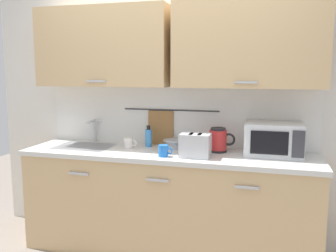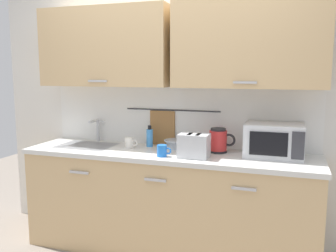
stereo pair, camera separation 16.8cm
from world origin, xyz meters
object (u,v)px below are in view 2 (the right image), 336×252
at_px(mug_near_sink, 130,143).
at_px(mug_by_kettle, 162,151).
at_px(toaster, 194,146).
at_px(dish_soap_bottle, 150,137).
at_px(electric_kettle, 219,141).
at_px(mixing_bowl, 176,143).
at_px(microwave, 274,140).

bearing_deg(mug_near_sink, mug_by_kettle, -29.51).
bearing_deg(toaster, mug_near_sink, 165.15).
height_order(dish_soap_bottle, toaster, dish_soap_bottle).
bearing_deg(dish_soap_bottle, electric_kettle, -3.37).
bearing_deg(mug_near_sink, mixing_bowl, 17.72).
distance_m(electric_kettle, mixing_bowl, 0.40).
bearing_deg(mug_by_kettle, toaster, 11.32).
relative_size(mixing_bowl, mug_by_kettle, 1.78).
xyz_separation_m(mixing_bowl, mug_by_kettle, (-0.01, -0.35, 0.00)).
distance_m(microwave, mixing_bowl, 0.86).
xyz_separation_m(dish_soap_bottle, mug_near_sink, (-0.15, -0.12, -0.04)).
distance_m(dish_soap_bottle, mixing_bowl, 0.25).
bearing_deg(dish_soap_bottle, mug_near_sink, -141.68).
distance_m(toaster, mug_by_kettle, 0.26).
height_order(mixing_bowl, toaster, toaster).
relative_size(mixing_bowl, toaster, 0.84).
relative_size(microwave, mixing_bowl, 2.15).
bearing_deg(dish_soap_bottle, toaster, -30.17).
distance_m(mixing_bowl, toaster, 0.39).
bearing_deg(toaster, electric_kettle, 58.59).
xyz_separation_m(microwave, mixing_bowl, (-0.85, 0.06, -0.09)).
height_order(microwave, mixing_bowl, microwave).
relative_size(mug_near_sink, mixing_bowl, 0.56).
bearing_deg(microwave, mug_by_kettle, -161.74).
distance_m(electric_kettle, mug_near_sink, 0.80).
bearing_deg(electric_kettle, microwave, -1.95).
bearing_deg(mixing_bowl, microwave, -4.26).
height_order(mixing_bowl, mug_by_kettle, mug_by_kettle).
relative_size(electric_kettle, mixing_bowl, 1.06).
relative_size(microwave, mug_near_sink, 3.83).
bearing_deg(mixing_bowl, toaster, -50.53).
distance_m(electric_kettle, dish_soap_bottle, 0.65).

